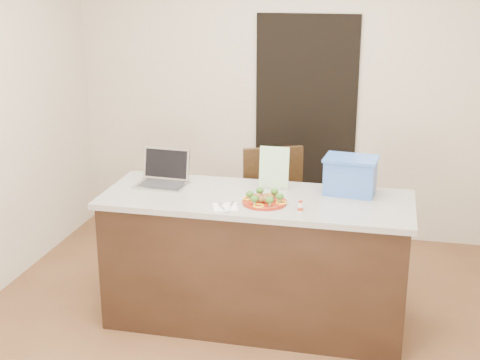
% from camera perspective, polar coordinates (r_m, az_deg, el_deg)
% --- Properties ---
extents(ground, '(4.00, 4.00, 0.00)m').
position_cam_1_polar(ground, '(4.60, 0.67, -13.35)').
color(ground, brown).
rests_on(ground, ground).
extents(room_shell, '(4.00, 4.00, 4.00)m').
position_cam_1_polar(room_shell, '(4.01, 0.75, 6.90)').
color(room_shell, white).
rests_on(room_shell, ground).
extents(doorway, '(0.90, 0.02, 2.00)m').
position_cam_1_polar(doorway, '(6.04, 5.59, 4.46)').
color(doorway, black).
rests_on(doorway, ground).
extents(island, '(2.06, 0.76, 0.92)m').
position_cam_1_polar(island, '(4.60, 1.35, -6.84)').
color(island, black).
rests_on(island, ground).
extents(plate, '(0.29, 0.29, 0.02)m').
position_cam_1_polar(plate, '(4.30, 2.11, -1.87)').
color(plate, maroon).
rests_on(plate, island).
extents(meatballs, '(0.12, 0.11, 0.04)m').
position_cam_1_polar(meatballs, '(4.29, 2.14, -1.56)').
color(meatballs, brown).
rests_on(meatballs, plate).
extents(broccoli, '(0.25, 0.22, 0.04)m').
position_cam_1_polar(broccoli, '(4.29, 2.12, -1.30)').
color(broccoli, '#255115').
rests_on(broccoli, plate).
extents(pepper_rings, '(0.29, 0.29, 0.01)m').
position_cam_1_polar(pepper_rings, '(4.30, 2.11, -1.75)').
color(pepper_rings, yellow).
rests_on(pepper_rings, plate).
extents(napkin, '(0.19, 0.19, 0.01)m').
position_cam_1_polar(napkin, '(4.23, -1.26, -2.32)').
color(napkin, silver).
rests_on(napkin, island).
extents(fork, '(0.07, 0.14, 0.00)m').
position_cam_1_polar(fork, '(4.24, -1.50, -2.18)').
color(fork, silver).
rests_on(fork, napkin).
extents(knife, '(0.02, 0.20, 0.01)m').
position_cam_1_polar(knife, '(4.21, -0.93, -2.34)').
color(knife, silver).
rests_on(knife, napkin).
extents(yogurt_bottle, '(0.04, 0.04, 0.08)m').
position_cam_1_polar(yogurt_bottle, '(4.16, 5.18, -2.36)').
color(yogurt_bottle, beige).
rests_on(yogurt_bottle, island).
extents(laptop, '(0.36, 0.29, 0.24)m').
position_cam_1_polar(laptop, '(4.71, -6.53, 0.45)').
color(laptop, '#ACACB0').
rests_on(laptop, island).
extents(leaflet, '(0.20, 0.05, 0.29)m').
position_cam_1_polar(leaflet, '(4.57, 2.92, 1.05)').
color(leaflet, white).
rests_on(leaflet, island).
extents(blue_box, '(0.37, 0.28, 0.25)m').
position_cam_1_polar(blue_box, '(4.52, 9.40, 0.40)').
color(blue_box, '#335FB9').
rests_on(blue_box, island).
extents(chair, '(0.62, 0.63, 1.06)m').
position_cam_1_polar(chair, '(5.15, 2.56, -2.45)').
color(chair, '#382210').
rests_on(chair, ground).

